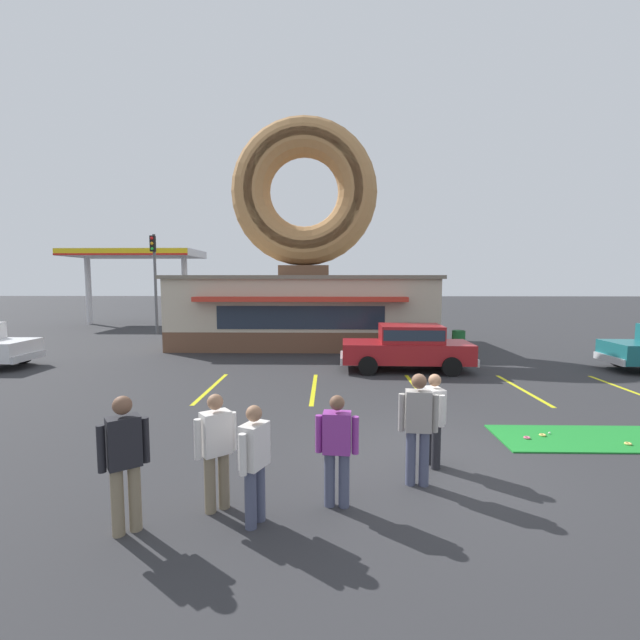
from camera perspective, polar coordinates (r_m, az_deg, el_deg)
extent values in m
plane|color=#2D2D30|center=(8.02, 13.89, -17.81)|extent=(160.00, 160.00, 0.00)
cube|color=brown|center=(21.40, -2.07, -1.92)|extent=(12.00, 6.00, 0.90)
cube|color=beige|center=(21.26, -2.08, 2.36)|extent=(12.00, 6.00, 2.30)
cube|color=slate|center=(21.23, -2.10, 5.68)|extent=(12.30, 6.30, 0.16)
cube|color=red|center=(17.95, -2.70, 2.78)|extent=(9.00, 0.60, 0.20)
cube|color=#232D3D|center=(18.29, -2.62, 0.32)|extent=(7.20, 0.03, 1.00)
cube|color=brown|center=(21.23, -2.10, 6.57)|extent=(2.40, 1.80, 0.50)
torus|color=#B27F4C|center=(21.66, -2.13, 16.67)|extent=(7.10, 1.90, 7.10)
torus|color=#936038|center=(21.24, -2.20, 16.90)|extent=(6.24, 1.05, 6.24)
cube|color=#1E842D|center=(10.28, 32.51, -13.18)|extent=(3.71, 1.45, 0.03)
torus|color=#E5C666|center=(10.24, 35.82, -13.22)|extent=(0.13, 0.13, 0.04)
torus|color=#E5C666|center=(9.90, 27.54, -13.44)|extent=(0.13, 0.13, 0.04)
torus|color=#D8667F|center=(9.61, 25.87, -13.94)|extent=(0.13, 0.13, 0.04)
sphere|color=white|center=(10.08, 28.26, -13.12)|extent=(0.04, 0.04, 0.04)
cube|color=maroon|center=(15.22, 11.38, -4.16)|extent=(4.46, 1.91, 0.68)
cube|color=maroon|center=(15.15, 11.98, -1.77)|extent=(2.15, 1.63, 0.60)
cube|color=#232D3D|center=(15.15, 11.98, -1.69)|extent=(2.07, 1.65, 0.36)
cube|color=silver|center=(15.10, 2.93, -5.06)|extent=(0.16, 1.67, 0.24)
cube|color=silver|center=(15.73, 19.45, -4.94)|extent=(0.16, 1.67, 0.24)
cylinder|color=black|center=(14.28, 6.41, -6.09)|extent=(0.65, 0.24, 0.64)
cylinder|color=black|center=(16.01, 6.05, -4.86)|extent=(0.65, 0.24, 0.64)
cylinder|color=black|center=(14.69, 17.15, -5.98)|extent=(0.65, 0.24, 0.64)
cylinder|color=black|center=(16.38, 15.66, -4.79)|extent=(0.65, 0.24, 0.64)
cube|color=silver|center=(18.50, -34.32, -4.06)|extent=(0.11, 1.67, 0.24)
cylinder|color=black|center=(19.73, -34.86, -3.86)|extent=(0.64, 0.22, 0.64)
cube|color=silver|center=(17.97, 34.10, -4.30)|extent=(0.15, 1.67, 0.24)
cylinder|color=black|center=(19.17, 34.95, -4.10)|extent=(0.65, 0.24, 0.64)
cylinder|color=#232328|center=(7.63, 15.22, -15.92)|extent=(0.15, 0.15, 0.78)
cylinder|color=#232328|center=(7.80, 14.51, -15.43)|extent=(0.15, 0.15, 0.78)
cube|color=silver|center=(7.51, 14.98, -10.88)|extent=(0.32, 0.43, 0.57)
cylinder|color=silver|center=(7.30, 15.90, -11.59)|extent=(0.10, 0.10, 0.52)
cylinder|color=silver|center=(7.73, 14.10, -10.61)|extent=(0.10, 0.10, 0.52)
sphere|color=#9E7051|center=(7.40, 15.06, -7.77)|extent=(0.21, 0.21, 0.21)
cylinder|color=#474C66|center=(7.00, 12.00, -17.51)|extent=(0.15, 0.15, 0.85)
cylinder|color=#474C66|center=(7.02, 13.70, -17.48)|extent=(0.15, 0.15, 0.85)
cube|color=gray|center=(6.76, 12.98, -11.72)|extent=(0.40, 0.28, 0.62)
cylinder|color=gray|center=(6.75, 10.82, -11.99)|extent=(0.10, 0.10, 0.57)
cylinder|color=gray|center=(6.80, 15.12, -11.95)|extent=(0.10, 0.10, 0.57)
sphere|color=brown|center=(6.64, 13.06, -7.96)|extent=(0.23, 0.23, 0.23)
cylinder|color=#7F7056|center=(6.22, -23.45, -20.86)|extent=(0.15, 0.15, 0.85)
cylinder|color=#7F7056|center=(6.19, -25.39, -21.07)|extent=(0.15, 0.15, 0.85)
cube|color=black|center=(5.92, -24.70, -14.53)|extent=(0.45, 0.42, 0.62)
cylinder|color=black|center=(5.98, -22.25, -14.57)|extent=(0.10, 0.10, 0.57)
cylinder|color=black|center=(5.90, -27.16, -15.03)|extent=(0.10, 0.10, 0.57)
sphere|color=brown|center=(5.79, -24.87, -10.27)|extent=(0.23, 0.23, 0.23)
cylinder|color=#7F7056|center=(6.33, -14.46, -20.41)|extent=(0.15, 0.15, 0.79)
cylinder|color=#7F7056|center=(6.40, -12.70, -20.08)|extent=(0.15, 0.15, 0.79)
cube|color=silver|center=(6.10, -13.72, -14.42)|extent=(0.45, 0.42, 0.58)
cylinder|color=silver|center=(6.03, -15.97, -15.02)|extent=(0.10, 0.10, 0.53)
cylinder|color=silver|center=(6.21, -11.52, -14.31)|extent=(0.10, 0.10, 0.53)
sphere|color=#9E7051|center=(5.97, -13.81, -10.56)|extent=(0.21, 0.21, 0.21)
cylinder|color=#474C66|center=(5.90, -9.23, -22.48)|extent=(0.15, 0.15, 0.77)
cylinder|color=#474C66|center=(6.05, -8.07, -21.73)|extent=(0.15, 0.15, 0.77)
cube|color=silver|center=(5.70, -8.74, -16.17)|extent=(0.37, 0.44, 0.56)
cylinder|color=silver|center=(5.52, -10.26, -17.24)|extent=(0.10, 0.10, 0.52)
cylinder|color=silver|center=(5.90, -7.32, -15.67)|extent=(0.10, 0.10, 0.52)
sphere|color=#9E7051|center=(5.56, -8.80, -12.20)|extent=(0.21, 0.21, 0.21)
cylinder|color=#474C66|center=(6.30, 3.22, -20.49)|extent=(0.15, 0.15, 0.77)
cylinder|color=#474C66|center=(6.31, 1.29, -20.42)|extent=(0.15, 0.15, 0.77)
cube|color=#8C3393|center=(6.05, 2.28, -14.75)|extent=(0.40, 0.27, 0.56)
cylinder|color=#8C3393|center=(6.04, 4.72, -15.06)|extent=(0.10, 0.10, 0.52)
cylinder|color=#8C3393|center=(6.08, -0.16, -14.92)|extent=(0.10, 0.10, 0.52)
sphere|color=brown|center=(5.92, 2.29, -10.97)|extent=(0.21, 0.21, 0.21)
cylinder|color=#1E662D|center=(19.52, 17.97, -2.80)|extent=(0.56, 0.56, 0.95)
torus|color=#123D1B|center=(19.47, 18.01, -1.41)|extent=(0.57, 0.57, 0.05)
cylinder|color=#595B60|center=(26.75, -21.08, 4.43)|extent=(0.16, 0.16, 5.80)
cube|color=black|center=(26.67, -21.40, 9.47)|extent=(0.28, 0.24, 0.90)
sphere|color=red|center=(26.58, -21.52, 10.13)|extent=(0.18, 0.18, 0.18)
sphere|color=orange|center=(26.56, -21.50, 9.49)|extent=(0.18, 0.18, 0.18)
sphere|color=green|center=(26.53, -21.48, 8.84)|extent=(0.18, 0.18, 0.18)
cylinder|color=silver|center=(35.06, -28.48, 3.44)|extent=(0.40, 0.40, 4.80)
cylinder|color=silver|center=(32.18, -17.56, 3.72)|extent=(0.40, 0.40, 4.80)
cube|color=silver|center=(33.51, -23.42, 8.12)|extent=(9.00, 4.40, 0.50)
cube|color=yellow|center=(31.51, -25.11, 8.27)|extent=(9.00, 0.04, 0.44)
cube|color=red|center=(31.48, -25.12, 7.96)|extent=(9.00, 0.04, 0.12)
cube|color=yellow|center=(13.05, -14.27, -8.74)|extent=(0.12, 3.60, 0.01)
cube|color=yellow|center=(12.59, -0.83, -9.08)|extent=(0.12, 3.60, 0.01)
cube|color=yellow|center=(12.84, 12.84, -8.93)|extent=(0.12, 3.60, 0.01)
cube|color=yellow|center=(13.76, 25.31, -8.36)|extent=(0.12, 3.60, 0.01)
cube|color=yellow|center=(15.22, 35.77, -7.57)|extent=(0.12, 3.60, 0.01)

